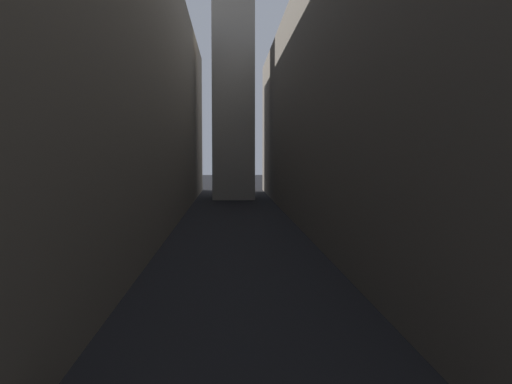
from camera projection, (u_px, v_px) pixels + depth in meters
The scene contains 3 objects.
ground_plane at pixel (237, 233), 45.91m from camera, with size 264.00×264.00×0.00m, color black.
building_block_left at pixel (90, 90), 46.50m from camera, with size 13.70×108.00×23.73m, color #756B5B.
building_block_right at pixel (368, 101), 47.71m from camera, with size 11.57×108.00×22.14m, color #60594F.
Camera 1 is at (-0.68, 2.40, 6.45)m, focal length 38.90 mm.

